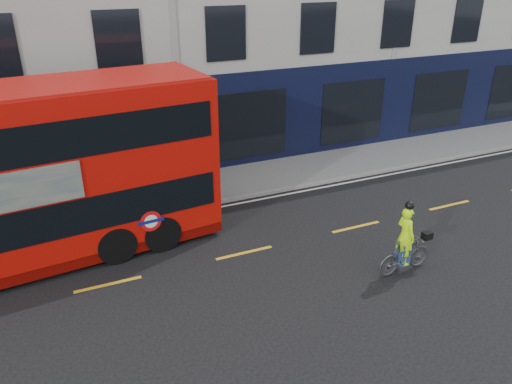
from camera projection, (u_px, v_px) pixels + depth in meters
ground at (265, 279)px, 13.75m from camera, size 120.00×120.00×0.00m
pavement at (194, 188)px, 19.12m from camera, size 60.00×3.00×0.12m
kerb at (207, 204)px, 17.87m from camera, size 60.00×0.12×0.13m
road_edge_line at (210, 209)px, 17.65m from camera, size 58.00×0.10×0.01m
lane_dashes at (244, 253)px, 14.99m from camera, size 58.00×0.12×0.01m
cyclist at (405, 249)px, 13.79m from camera, size 1.77×0.63×2.22m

